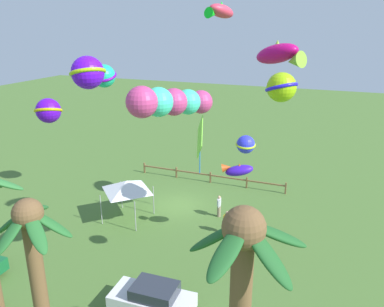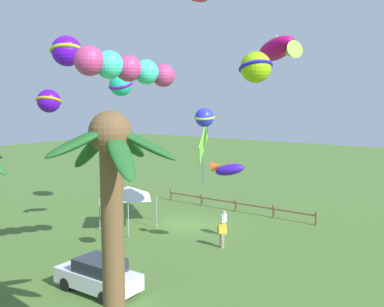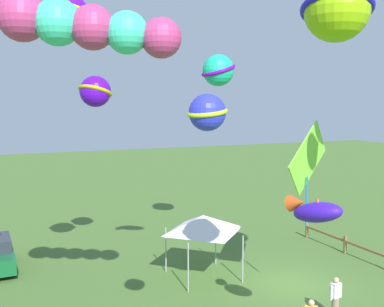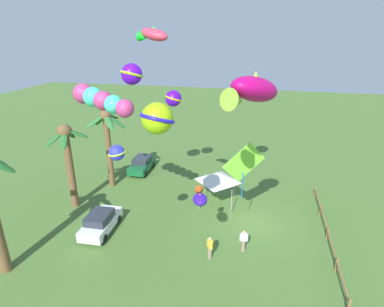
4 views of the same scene
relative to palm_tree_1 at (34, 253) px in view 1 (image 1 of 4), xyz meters
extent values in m
plane|color=#476B2D|center=(0.58, -14.57, -4.86)|extent=(120.00, 120.00, 0.00)
cylinder|color=brown|center=(0.01, -0.01, -1.62)|extent=(0.58, 0.58, 6.49)
ellipsoid|color=#236028|center=(0.73, 0.10, 1.19)|extent=(1.66, 0.76, 1.34)
ellipsoid|color=#236028|center=(0.14, 0.71, 1.18)|extent=(0.80, 1.66, 1.35)
ellipsoid|color=#236028|center=(-0.66, 0.39, 1.25)|extent=(1.70, 1.31, 1.23)
ellipsoid|color=#236028|center=(-0.66, -0.32, 1.19)|extent=(1.67, 1.15, 1.33)
ellipsoid|color=#236028|center=(0.33, -0.80, 1.40)|extent=(1.16, 1.87, 0.94)
sphere|color=brown|center=(0.01, -0.01, 1.63)|extent=(1.10, 1.10, 1.10)
ellipsoid|color=#1E5623|center=(-6.91, -0.18, 2.08)|extent=(1.85, 0.68, 1.53)
ellipsoid|color=#1E5623|center=(-7.56, 0.84, 2.38)|extent=(0.95, 2.16, 0.97)
ellipsoid|color=#1E5623|center=(-8.49, 0.21, 2.08)|extent=(1.90, 1.31, 1.53)
ellipsoid|color=#1E5623|center=(-8.57, -0.62, 2.28)|extent=(2.06, 1.52, 1.16)
ellipsoid|color=#1E5623|center=(-7.51, -1.03, 2.20)|extent=(1.06, 2.05, 1.30)
sphere|color=brown|center=(-7.74, -0.14, 2.58)|extent=(1.27, 1.27, 1.27)
cube|color=brown|center=(-6.52, -19.64, -4.39)|extent=(0.12, 0.12, 0.95)
cube|color=brown|center=(-3.37, -19.64, -4.39)|extent=(0.12, 0.12, 0.95)
cube|color=brown|center=(-0.21, -19.64, -4.39)|extent=(0.12, 0.12, 0.95)
cube|color=brown|center=(2.94, -19.64, -4.39)|extent=(0.12, 0.12, 0.95)
cube|color=brown|center=(6.10, -19.64, -4.39)|extent=(0.12, 0.12, 0.95)
cube|color=brown|center=(-0.21, -19.64, -4.20)|extent=(12.72, 0.09, 0.11)
cube|color=silver|center=(-2.74, -3.84, -4.26)|extent=(3.96, 1.84, 0.70)
cube|color=#282D38|center=(-2.89, -3.85, -3.63)|extent=(2.08, 1.57, 0.56)
cylinder|color=black|center=(-1.50, -4.58, -4.56)|extent=(0.61, 0.20, 0.60)
cylinder|color=black|center=(-3.92, -4.67, -4.56)|extent=(0.61, 0.20, 0.60)
cylinder|color=gray|center=(-3.93, -12.01, -4.44)|extent=(0.26, 0.26, 0.84)
cube|color=yellow|center=(-3.93, -12.01, -3.75)|extent=(0.44, 0.42, 0.54)
sphere|color=tan|center=(-3.93, -12.01, -3.38)|extent=(0.21, 0.21, 0.21)
cylinder|color=yellow|center=(-3.75, -11.86, -3.80)|extent=(0.09, 0.09, 0.52)
cylinder|color=yellow|center=(-4.10, -12.16, -3.80)|extent=(0.09, 0.09, 0.52)
cylinder|color=gray|center=(-2.75, -14.05, -4.44)|extent=(0.26, 0.26, 0.84)
cube|color=silver|center=(-2.75, -14.05, -3.75)|extent=(0.28, 0.41, 0.54)
sphere|color=tan|center=(-2.75, -14.05, -3.38)|extent=(0.21, 0.21, 0.21)
cylinder|color=silver|center=(-2.78, -13.82, -3.80)|extent=(0.09, 0.09, 0.52)
cylinder|color=silver|center=(-2.71, -14.27, -3.80)|extent=(0.09, 0.09, 0.52)
cylinder|color=#9E9EA3|center=(1.68, -12.76, -3.81)|extent=(0.06, 0.06, 2.10)
cylinder|color=#9E9EA3|center=(4.28, -12.76, -3.81)|extent=(0.06, 0.06, 2.10)
cylinder|color=#9E9EA3|center=(1.68, -10.16, -3.81)|extent=(0.06, 0.06, 2.10)
cylinder|color=#9E9EA3|center=(4.28, -10.16, -3.81)|extent=(0.06, 0.06, 2.10)
pyramid|color=white|center=(2.98, -11.46, -2.39)|extent=(2.86, 2.86, 0.75)
sphere|color=#C73979|center=(-2.70, -3.71, 5.12)|extent=(1.26, 1.26, 1.26)
sphere|color=#3DDDB1|center=(-3.01, -4.52, 5.00)|extent=(1.21, 1.21, 1.21)
sphere|color=#C73979|center=(-3.32, -5.34, 4.88)|extent=(1.16, 1.16, 1.16)
sphere|color=#3DDDB1|center=(-3.63, -6.15, 4.75)|extent=(1.11, 1.11, 1.11)
sphere|color=#C73979|center=(-3.94, -6.97, 4.63)|extent=(1.06, 1.06, 1.06)
ellipsoid|color=#3A17CB|center=(-4.71, -11.50, -0.21)|extent=(1.90, 1.25, 0.94)
cone|color=#C34A18|center=(-4.00, -11.31, -0.05)|extent=(0.74, 0.67, 0.63)
cone|color=#C34A18|center=(-4.71, -11.50, 0.06)|extent=(0.40, 0.40, 0.34)
sphere|color=#5A0CEC|center=(0.93, -5.41, 5.90)|extent=(1.49, 1.49, 1.49)
torus|color=#A8CE16|center=(0.93, -5.41, 5.90)|extent=(2.30, 2.30, 0.64)
sphere|color=#96CC11|center=(-7.04, -9.96, 5.03)|extent=(1.46, 1.46, 1.46)
torus|color=#2519E6|center=(-7.04, -9.96, 5.03)|extent=(2.21, 2.21, 0.67)
sphere|color=#1AC090|center=(5.57, -13.50, 4.59)|extent=(1.59, 1.59, 1.59)
torus|color=#6C0BBB|center=(5.57, -13.50, 4.59)|extent=(1.97, 1.94, 0.74)
ellipsoid|color=#E63652|center=(-4.18, -8.98, 8.54)|extent=(1.30, 1.84, 0.86)
cone|color=#0CE01F|center=(-3.94, -8.30, 8.41)|extent=(0.67, 0.73, 0.59)
cone|color=#0CE01F|center=(-4.18, -8.98, 8.80)|extent=(0.41, 0.41, 0.33)
ellipsoid|color=#BD0A65|center=(-6.01, -14.14, 6.32)|extent=(3.45, 2.92, 1.72)
cone|color=#85B933|center=(-7.15, -13.43, 6.02)|extent=(1.46, 1.40, 1.13)
cone|color=#85B933|center=(-6.01, -14.14, 6.81)|extent=(0.82, 0.82, 0.61)
cube|color=#86EB3D|center=(-1.44, -13.66, 0.92)|extent=(1.24, 2.61, 2.83)
cylinder|color=blue|center=(-1.44, -13.66, -0.71)|extent=(0.06, 0.06, 1.86)
sphere|color=#530BD1|center=(5.05, -7.21, 3.47)|extent=(1.37, 1.37, 1.37)
torus|color=gold|center=(5.05, -7.21, 3.47)|extent=(2.06, 2.05, 0.61)
sphere|color=#2E34F1|center=(-6.01, -7.28, 2.76)|extent=(0.84, 0.84, 0.84)
torus|color=#BEDD23|center=(-6.01, -7.28, 2.76)|extent=(1.23, 1.23, 0.24)
camera|label=1|loc=(-9.87, 9.29, 7.97)|focal=36.15mm
camera|label=2|loc=(-17.23, 8.64, 3.48)|focal=41.48mm
camera|label=3|loc=(-15.40, -2.73, 2.97)|focal=43.60mm
camera|label=4|loc=(-20.03, -14.52, 8.66)|focal=29.29mm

